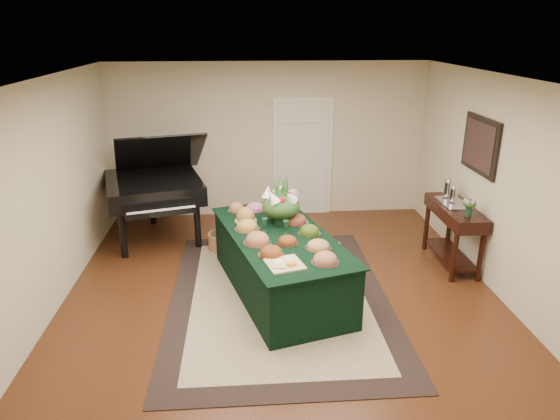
{
  "coord_description": "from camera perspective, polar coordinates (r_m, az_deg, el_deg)",
  "views": [
    {
      "loc": [
        -0.44,
        -5.62,
        3.25
      ],
      "look_at": [
        0.0,
        0.3,
        1.05
      ],
      "focal_mm": 32.0,
      "sensor_mm": 36.0,
      "label": 1
    }
  ],
  "objects": [
    {
      "name": "buffet_table",
      "position": [
        6.4,
        -0.04,
        -6.07
      ],
      "size": [
        1.79,
        2.69,
        0.8
      ],
      "color": "black",
      "rests_on": "ground"
    },
    {
      "name": "food_platters",
      "position": [
        6.32,
        -0.46,
        -2.01
      ],
      "size": [
        1.27,
        2.06,
        0.15
      ],
      "color": "silver",
      "rests_on": "buffet_table"
    },
    {
      "name": "wicker_basket",
      "position": [
        7.74,
        -6.65,
        -3.59
      ],
      "size": [
        0.42,
        0.42,
        0.26
      ],
      "primitive_type": "cylinder",
      "color": "#91613A",
      "rests_on": "ground"
    },
    {
      "name": "area_rug",
      "position": [
        6.44,
        -0.12,
        -9.92
      ],
      "size": [
        2.73,
        3.82,
        0.01
      ],
      "color": "black",
      "rests_on": "ground"
    },
    {
      "name": "grand_piano",
      "position": [
        8.1,
        -14.15,
        2.63
      ],
      "size": [
        1.78,
        1.98,
        1.75
      ],
      "color": "black",
      "rests_on": "ground"
    },
    {
      "name": "mahogany_sideboard",
      "position": [
        7.43,
        19.31,
        -1.03
      ],
      "size": [
        0.45,
        1.25,
        0.89
      ],
      "color": "black",
      "rests_on": "ground"
    },
    {
      "name": "tea_service",
      "position": [
        7.52,
        18.96,
        1.83
      ],
      "size": [
        0.34,
        0.58,
        0.3
      ],
      "color": "silver",
      "rests_on": "mahogany_sideboard"
    },
    {
      "name": "pink_bouquet",
      "position": [
        6.99,
        20.84,
        0.61
      ],
      "size": [
        0.19,
        0.19,
        0.25
      ],
      "color": "#153520",
      "rests_on": "mahogany_sideboard"
    },
    {
      "name": "ground",
      "position": [
        6.51,
        0.2,
        -9.63
      ],
      "size": [
        6.0,
        6.0,
        0.0
      ],
      "primitive_type": "plane",
      "color": "black",
      "rests_on": "ground"
    },
    {
      "name": "kitchen_doorway",
      "position": [
        8.93,
        2.58,
        5.87
      ],
      "size": [
        1.05,
        0.07,
        2.1
      ],
      "color": "white",
      "rests_on": "ground"
    },
    {
      "name": "green_goblets",
      "position": [
        6.26,
        -0.54,
        -1.83
      ],
      "size": [
        0.34,
        0.18,
        0.18
      ],
      "color": "#153520",
      "rests_on": "buffet_table"
    },
    {
      "name": "wall_painting",
      "position": [
        7.23,
        21.9,
        6.9
      ],
      "size": [
        0.05,
        0.95,
        0.75
      ],
      "color": "black",
      "rests_on": "ground"
    },
    {
      "name": "floral_centerpiece",
      "position": [
        6.49,
        0.13,
        1.04
      ],
      "size": [
        0.52,
        0.52,
        0.52
      ],
      "color": "#153520",
      "rests_on": "buffet_table"
    },
    {
      "name": "cutting_board",
      "position": [
        5.47,
        0.48,
        -5.93
      ],
      "size": [
        0.47,
        0.47,
        0.1
      ],
      "color": "tan",
      "rests_on": "buffet_table"
    }
  ]
}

